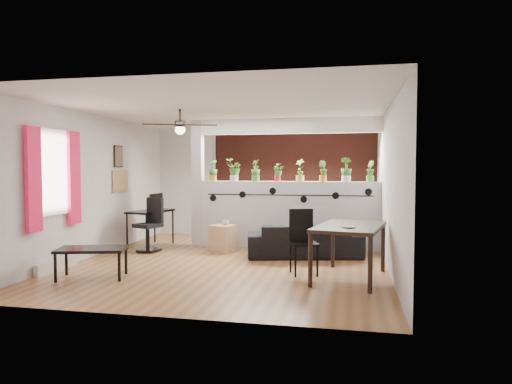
# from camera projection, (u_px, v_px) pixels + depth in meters

# --- Properties ---
(room_shell) EXTENTS (6.30, 7.10, 2.90)m
(room_shell) POSITION_uv_depth(u_px,v_px,m) (231.00, 186.00, 7.81)
(room_shell) COLOR brown
(room_shell) RESTS_ON ground
(partition_wall) EXTENTS (3.60, 0.18, 1.35)m
(partition_wall) POSITION_uv_depth(u_px,v_px,m) (289.00, 215.00, 9.15)
(partition_wall) COLOR #BCBCC1
(partition_wall) RESTS_ON ground
(ceiling_header) EXTENTS (3.60, 0.18, 0.30)m
(ceiling_header) POSITION_uv_depth(u_px,v_px,m) (289.00, 126.00, 9.06)
(ceiling_header) COLOR white
(ceiling_header) RESTS_ON room_shell
(pier_column) EXTENTS (0.22, 0.20, 2.60)m
(pier_column) POSITION_uv_depth(u_px,v_px,m) (198.00, 183.00, 9.50)
(pier_column) COLOR #BCBCC1
(pier_column) RESTS_ON ground
(brick_panel) EXTENTS (3.90, 0.05, 2.60)m
(brick_panel) POSITION_uv_depth(u_px,v_px,m) (297.00, 182.00, 10.55)
(brick_panel) COLOR #AB4131
(brick_panel) RESTS_ON ground
(vine_decal) EXTENTS (3.31, 0.01, 0.30)m
(vine_decal) POSITION_uv_depth(u_px,v_px,m) (288.00, 195.00, 9.03)
(vine_decal) COLOR black
(vine_decal) RESTS_ON partition_wall
(window_assembly) EXTENTS (0.09, 1.30, 1.55)m
(window_assembly) POSITION_uv_depth(u_px,v_px,m) (54.00, 175.00, 7.13)
(window_assembly) COLOR white
(window_assembly) RESTS_ON room_shell
(baseboard_heater) EXTENTS (0.08, 1.00, 0.18)m
(baseboard_heater) POSITION_uv_depth(u_px,v_px,m) (57.00, 265.00, 7.20)
(baseboard_heater) COLOR silver
(baseboard_heater) RESTS_ON ground
(corkboard) EXTENTS (0.03, 0.60, 0.45)m
(corkboard) POSITION_uv_depth(u_px,v_px,m) (120.00, 181.00, 9.25)
(corkboard) COLOR #9B7A4B
(corkboard) RESTS_ON room_shell
(framed_art) EXTENTS (0.03, 0.34, 0.44)m
(framed_art) POSITION_uv_depth(u_px,v_px,m) (118.00, 156.00, 9.17)
(framed_art) COLOR #8C7259
(framed_art) RESTS_ON room_shell
(ceiling_fan) EXTENTS (1.19, 1.19, 0.43)m
(ceiling_fan) POSITION_uv_depth(u_px,v_px,m) (180.00, 126.00, 7.62)
(ceiling_fan) COLOR black
(ceiling_fan) RESTS_ON room_shell
(potted_plant_0) EXTENTS (0.27, 0.25, 0.43)m
(potted_plant_0) POSITION_uv_depth(u_px,v_px,m) (213.00, 170.00, 9.42)
(potted_plant_0) COLOR orange
(potted_plant_0) RESTS_ON partition_wall
(potted_plant_1) EXTENTS (0.31, 0.30, 0.46)m
(potted_plant_1) POSITION_uv_depth(u_px,v_px,m) (234.00, 169.00, 9.33)
(potted_plant_1) COLOR silver
(potted_plant_1) RESTS_ON partition_wall
(potted_plant_2) EXTENTS (0.20, 0.24, 0.44)m
(potted_plant_2) POSITION_uv_depth(u_px,v_px,m) (256.00, 170.00, 9.24)
(potted_plant_2) COLOR #407F2E
(potted_plant_2) RESTS_ON partition_wall
(potted_plant_3) EXTENTS (0.22, 0.21, 0.36)m
(potted_plant_3) POSITION_uv_depth(u_px,v_px,m) (278.00, 172.00, 9.15)
(potted_plant_3) COLOR #AC1B28
(potted_plant_3) RESTS_ON partition_wall
(potted_plant_4) EXTENTS (0.30, 0.28, 0.45)m
(potted_plant_4) POSITION_uv_depth(u_px,v_px,m) (300.00, 169.00, 9.06)
(potted_plant_4) COLOR gold
(potted_plant_4) RESTS_ON partition_wall
(potted_plant_5) EXTENTS (0.26, 0.24, 0.41)m
(potted_plant_5) POSITION_uv_depth(u_px,v_px,m) (323.00, 170.00, 8.97)
(potted_plant_5) COLOR orange
(potted_plant_5) RESTS_ON partition_wall
(potted_plant_6) EXTENTS (0.27, 0.23, 0.47)m
(potted_plant_6) POSITION_uv_depth(u_px,v_px,m) (346.00, 169.00, 8.87)
(potted_plant_6) COLOR white
(potted_plant_6) RESTS_ON partition_wall
(potted_plant_7) EXTENTS (0.20, 0.23, 0.41)m
(potted_plant_7) POSITION_uv_depth(u_px,v_px,m) (370.00, 170.00, 8.79)
(potted_plant_7) COLOR #4C9636
(potted_plant_7) RESTS_ON partition_wall
(sofa) EXTENTS (2.08, 1.18, 0.58)m
(sofa) POSITION_uv_depth(u_px,v_px,m) (304.00, 241.00, 8.33)
(sofa) COLOR black
(sofa) RESTS_ON ground
(cube_shelf) EXTENTS (0.52, 0.50, 0.51)m
(cube_shelf) POSITION_uv_depth(u_px,v_px,m) (223.00, 238.00, 8.80)
(cube_shelf) COLOR tan
(cube_shelf) RESTS_ON ground
(cup) EXTENTS (0.16, 0.16, 0.11)m
(cup) POSITION_uv_depth(u_px,v_px,m) (226.00, 222.00, 8.78)
(cup) COLOR gray
(cup) RESTS_ON cube_shelf
(computer_desk) EXTENTS (0.72, 1.11, 0.75)m
(computer_desk) POSITION_uv_depth(u_px,v_px,m) (151.00, 214.00, 9.38)
(computer_desk) COLOR black
(computer_desk) RESTS_ON ground
(monitor) EXTENTS (0.33, 0.06, 0.19)m
(monitor) POSITION_uv_depth(u_px,v_px,m) (154.00, 205.00, 9.51)
(monitor) COLOR black
(monitor) RESTS_ON computer_desk
(office_chair) EXTENTS (0.55, 0.56, 1.02)m
(office_chair) POSITION_uv_depth(u_px,v_px,m) (150.00, 228.00, 8.83)
(office_chair) COLOR black
(office_chair) RESTS_ON ground
(dining_table) EXTENTS (1.13, 1.58, 0.79)m
(dining_table) POSITION_uv_depth(u_px,v_px,m) (350.00, 231.00, 6.62)
(dining_table) COLOR black
(dining_table) RESTS_ON ground
(book) EXTENTS (0.21, 0.26, 0.02)m
(book) POSITION_uv_depth(u_px,v_px,m) (342.00, 227.00, 6.34)
(book) COLOR gray
(book) RESTS_ON dining_table
(folding_chair) EXTENTS (0.51, 0.51, 0.98)m
(folding_chair) POSITION_uv_depth(u_px,v_px,m) (302.00, 235.00, 6.99)
(folding_chair) COLOR black
(folding_chair) RESTS_ON ground
(coffee_table) EXTENTS (1.07, 0.78, 0.45)m
(coffee_table) POSITION_uv_depth(u_px,v_px,m) (92.00, 251.00, 6.67)
(coffee_table) COLOR black
(coffee_table) RESTS_ON ground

